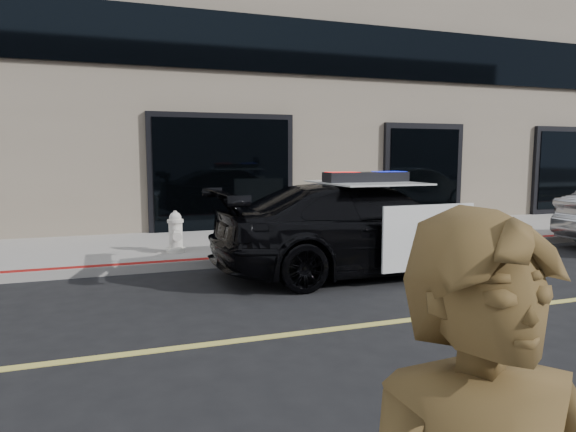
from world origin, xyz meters
name	(u,v)px	position (x,y,z in m)	size (l,w,h in m)	color
ground	(432,317)	(0.00, 0.00, 0.00)	(120.00, 120.00, 0.00)	black
sidewalk_n	(286,241)	(0.00, 5.25, 0.07)	(60.00, 3.50, 0.15)	gray
building_n	(229,16)	(0.00, 10.50, 6.00)	(60.00, 7.00, 12.00)	#756856
police_car	(365,227)	(0.37, 2.40, 0.74)	(2.38, 5.08, 1.64)	black
fire_hydrant	(176,233)	(-2.43, 4.38, 0.50)	(0.34, 0.47, 0.75)	silver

